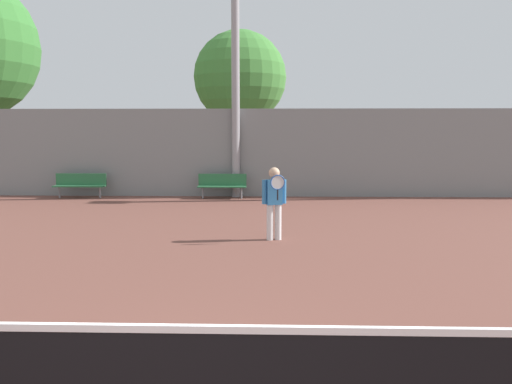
{
  "coord_description": "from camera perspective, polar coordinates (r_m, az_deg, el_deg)",
  "views": [
    {
      "loc": [
        0.75,
        -3.11,
        2.33
      ],
      "look_at": [
        0.42,
        8.48,
        0.87
      ],
      "focal_mm": 35.0,
      "sensor_mm": 36.0,
      "label": 1
    }
  ],
  "objects": [
    {
      "name": "tennis_player",
      "position": [
        10.49,
        2.1,
        -0.83
      ],
      "size": [
        0.51,
        0.46,
        1.54
      ],
      "rotation": [
        0.0,
        0.0,
        0.25
      ],
      "color": "silver",
      "rests_on": "ground_plane"
    },
    {
      "name": "bench_courtside_near",
      "position": [
        18.1,
        -19.45,
        0.96
      ],
      "size": [
        1.75,
        0.4,
        0.83
      ],
      "color": "#28663D",
      "rests_on": "ground_plane"
    },
    {
      "name": "bench_courtside_far",
      "position": [
        16.96,
        -3.88,
        0.96
      ],
      "size": [
        1.64,
        0.4,
        0.83
      ],
      "color": "#28663D",
      "rests_on": "ground_plane"
    },
    {
      "name": "back_fence",
      "position": [
        17.35,
        -0.83,
        4.49
      ],
      "size": [
        25.24,
        0.06,
        3.04
      ],
      "color": "gray",
      "rests_on": "ground_plane"
    },
    {
      "name": "tree_green_tall",
      "position": [
        22.32,
        -1.85,
        12.92
      ],
      "size": [
        4.04,
        4.04,
        6.61
      ],
      "color": "brown",
      "rests_on": "ground_plane"
    }
  ]
}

